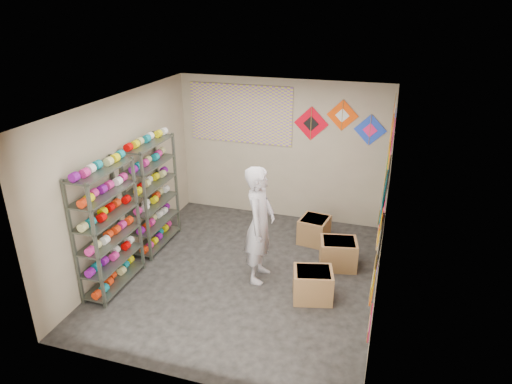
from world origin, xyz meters
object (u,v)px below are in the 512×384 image
(shelf_rack_back, at_px, (152,195))
(shelf_rack_front, at_px, (108,229))
(carton_b, at_px, (338,254))
(carton_a, at_px, (313,285))
(carton_c, at_px, (314,230))
(shopkeeper, at_px, (260,225))

(shelf_rack_back, bearing_deg, shelf_rack_front, -90.00)
(shelf_rack_back, height_order, carton_b, shelf_rack_back)
(carton_a, bearing_deg, carton_b, 62.59)
(carton_a, bearing_deg, carton_c, 85.86)
(shelf_rack_front, bearing_deg, carton_a, 10.62)
(carton_a, distance_m, carton_c, 1.70)
(shelf_rack_back, height_order, carton_c, shelf_rack_back)
(shelf_rack_front, xyz_separation_m, carton_c, (2.63, 2.22, -0.72))
(carton_a, xyz_separation_m, carton_b, (0.23, 0.97, 0.01))
(shelf_rack_front, bearing_deg, shelf_rack_back, 90.00)
(carton_c, bearing_deg, carton_a, -71.50)
(carton_b, relative_size, carton_c, 1.11)
(carton_b, bearing_deg, shopkeeper, -160.89)
(carton_a, bearing_deg, shopkeeper, 147.53)
(shelf_rack_front, distance_m, shelf_rack_back, 1.30)
(shelf_rack_front, height_order, carton_c, shelf_rack_front)
(shelf_rack_back, height_order, carton_a, shelf_rack_back)
(shopkeeper, bearing_deg, shelf_rack_front, 112.23)
(shopkeeper, xyz_separation_m, carton_a, (0.89, -0.30, -0.69))
(shelf_rack_back, bearing_deg, carton_b, 3.87)
(shelf_rack_back, xyz_separation_m, carton_b, (3.15, 0.21, -0.72))
(carton_a, xyz_separation_m, carton_c, (-0.29, 1.67, -0.00))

